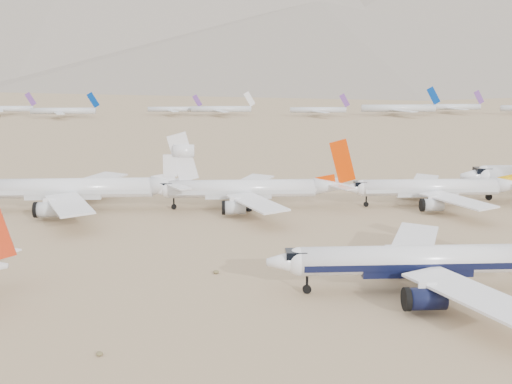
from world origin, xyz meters
TOP-DOWN VIEW (x-y plane):
  - ground at (0.00, 0.00)m, footprint 7000.00×7000.00m
  - main_airliner at (2.96, 4.42)m, footprint 49.60×48.45m
  - row2_gold_tail at (22.66, 61.87)m, footprint 44.00×43.03m
  - row2_orange_tail at (-22.38, 61.59)m, footprint 46.29×45.29m
  - row2_white_trijet at (-61.86, 61.91)m, footprint 51.86×50.69m
  - distant_storage_row at (-19.01, 321.83)m, footprint 479.25×59.33m
  - mountain_range at (70.18, 1648.01)m, footprint 7354.00×3024.00m

SIDE VIEW (x-z plane):
  - ground at x=0.00m, z-range 0.00..0.00m
  - row2_gold_tail at x=22.66m, z-range -3.45..12.21m
  - distant_storage_row at x=-19.01m, z-range -3.68..12.47m
  - row2_orange_tail at x=-22.38m, z-range -3.62..12.89m
  - main_airliner at x=2.96m, z-range -3.94..13.57m
  - row2_white_trijet at x=-61.86m, z-range -3.87..14.51m
  - mountain_range at x=70.18m, z-range -44.68..425.32m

